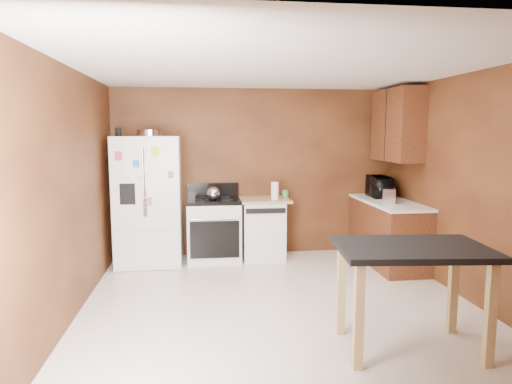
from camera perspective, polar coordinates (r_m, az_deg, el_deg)
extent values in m
plane|color=silver|center=(5.02, 3.06, -14.20)|extent=(4.50, 4.50, 0.00)
plane|color=white|center=(4.71, 3.28, 15.37)|extent=(4.50, 4.50, 0.00)
plane|color=brown|center=(6.92, -0.14, 2.48)|extent=(4.20, 0.00, 4.20)
plane|color=brown|center=(2.55, 12.20, -6.33)|extent=(4.20, 0.00, 4.20)
plane|color=brown|center=(4.80, -22.34, -0.30)|extent=(0.00, 4.50, 4.50)
plane|color=brown|center=(5.48, 25.33, 0.44)|extent=(0.00, 4.50, 4.50)
cylinder|color=silver|center=(6.52, -13.15, 7.21)|extent=(0.35, 0.35, 0.09)
cylinder|color=black|center=(6.49, -16.84, 7.20)|extent=(0.08, 0.08, 0.12)
sphere|color=silver|center=(6.45, -5.35, -0.19)|extent=(0.19, 0.19, 0.19)
cylinder|color=white|center=(6.56, 2.37, 0.14)|extent=(0.12, 0.12, 0.25)
cylinder|color=green|center=(6.80, 3.67, -0.21)|extent=(0.12, 0.12, 0.11)
cube|color=silver|center=(6.47, 16.28, -0.41)|extent=(0.26, 0.31, 0.20)
imported|color=black|center=(7.00, 15.17, 0.55)|extent=(0.38, 0.53, 0.28)
cube|color=white|center=(6.57, -13.27, -1.06)|extent=(0.90, 0.75, 1.80)
cube|color=white|center=(6.19, -15.80, 0.95)|extent=(0.43, 0.02, 1.20)
cube|color=white|center=(6.13, -11.65, 1.03)|extent=(0.43, 0.02, 1.20)
cube|color=white|center=(6.32, -13.48, -7.15)|extent=(0.88, 0.02, 0.54)
cube|color=black|center=(6.20, -15.77, -0.25)|extent=(0.20, 0.01, 0.28)
cylinder|color=silver|center=(6.13, -13.90, 1.15)|extent=(0.02, 0.02, 0.90)
cylinder|color=silver|center=(6.13, -13.63, 1.15)|extent=(0.02, 0.02, 0.90)
cube|color=#D23168|center=(6.15, -16.84, 4.34)|extent=(0.09, 0.00, 0.12)
cube|color=#377DEC|center=(6.12, -14.77, 3.46)|extent=(0.08, 0.00, 0.10)
cube|color=#FDFF35|center=(6.09, -12.47, 4.92)|extent=(0.10, 0.00, 0.13)
cube|color=#52A43A|center=(6.09, -10.61, 2.14)|extent=(0.07, 0.00, 0.09)
cube|color=#D25D78|center=(6.16, -13.23, -1.15)|extent=(0.08, 0.00, 0.11)
cube|color=white|center=(6.16, -10.87, -2.50)|extent=(0.09, 0.00, 0.10)
cube|color=#9EEDD6|center=(6.13, -14.24, 1.61)|extent=(0.07, 0.00, 0.07)
cube|color=white|center=(6.67, -5.28, -4.91)|extent=(0.76, 0.65, 0.85)
cube|color=black|center=(6.59, -5.33, -1.09)|extent=(0.76, 0.65, 0.05)
cube|color=black|center=(6.86, -5.42, 0.30)|extent=(0.76, 0.06, 0.20)
cube|color=black|center=(6.35, -5.18, -5.96)|extent=(0.68, 0.02, 0.52)
cylinder|color=silver|center=(6.28, -5.21, -3.40)|extent=(0.62, 0.02, 0.02)
cylinder|color=black|center=(6.74, -6.90, -0.66)|extent=(0.17, 0.17, 0.02)
cylinder|color=black|center=(6.75, -3.85, -0.61)|extent=(0.17, 0.17, 0.02)
cylinder|color=black|center=(6.42, -6.89, -1.06)|extent=(0.17, 0.17, 0.02)
cylinder|color=black|center=(6.44, -3.69, -1.01)|extent=(0.17, 0.17, 0.02)
cube|color=white|center=(6.76, 0.85, -4.73)|extent=(0.60, 0.60, 0.85)
cube|color=black|center=(6.39, 1.24, -2.38)|extent=(0.56, 0.02, 0.07)
cube|color=tan|center=(6.68, 0.85, -0.99)|extent=(0.78, 0.62, 0.04)
cube|color=brown|center=(6.74, 16.15, -5.01)|extent=(0.60, 1.55, 0.86)
cube|color=white|center=(6.66, 16.29, -1.23)|extent=(0.63, 1.58, 0.04)
cube|color=brown|center=(6.73, 17.28, 7.97)|extent=(0.35, 1.05, 1.00)
cube|color=black|center=(6.66, 15.87, 8.03)|extent=(0.01, 0.01, 1.00)
cube|color=black|center=(4.06, 18.96, -6.71)|extent=(1.31, 0.94, 0.05)
cube|color=tan|center=(4.34, 10.61, -11.62)|extent=(0.08, 0.08, 0.89)
cube|color=tan|center=(4.66, 23.43, -10.76)|extent=(0.08, 0.08, 0.89)
cube|color=tan|center=(3.75, 12.72, -14.77)|extent=(0.08, 0.08, 0.89)
cube|color=tan|center=(4.13, 27.26, -13.36)|extent=(0.08, 0.08, 0.89)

